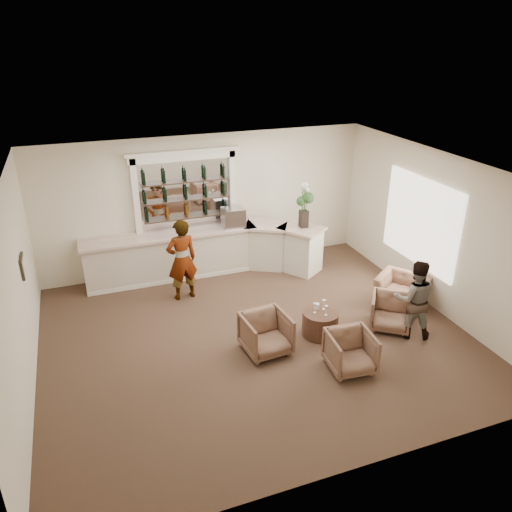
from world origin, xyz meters
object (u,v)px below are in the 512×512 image
(bar_counter, at_px, (206,252))
(flower_vase, at_px, (304,202))
(espresso_machine, at_px, (233,217))
(cocktail_table, at_px, (320,323))
(armchair_center, at_px, (350,352))
(sommelier, at_px, (182,260))
(guest, at_px, (414,299))
(armchair_far, at_px, (402,291))
(armchair_right, at_px, (391,312))
(armchair_left, at_px, (266,334))

(bar_counter, relative_size, flower_vase, 5.17)
(espresso_machine, height_order, flower_vase, flower_vase)
(cocktail_table, distance_m, espresso_machine, 3.63)
(bar_counter, xyz_separation_m, armchair_center, (1.37, -4.52, -0.22))
(sommelier, relative_size, flower_vase, 1.67)
(cocktail_table, distance_m, armchair_center, 1.17)
(guest, bearing_deg, sommelier, -12.75)
(armchair_center, xyz_separation_m, espresso_machine, (-0.67, 4.55, 1.01))
(sommelier, height_order, armchair_far, sommelier)
(sommelier, xyz_separation_m, armchair_center, (2.17, -3.55, -0.57))
(sommelier, distance_m, armchair_center, 4.20)
(guest, xyz_separation_m, armchair_far, (0.53, 1.05, -0.47))
(armchair_right, bearing_deg, bar_counter, 163.25)
(armchair_center, bearing_deg, cocktail_table, 95.05)
(armchair_left, relative_size, espresso_machine, 1.60)
(cocktail_table, height_order, armchair_right, armchair_right)
(armchair_center, bearing_deg, armchair_left, 145.31)
(sommelier, bearing_deg, flower_vase, 179.72)
(armchair_right, height_order, armchair_far, armchair_right)
(bar_counter, height_order, espresso_machine, espresso_machine)
(armchair_right, relative_size, espresso_machine, 1.49)
(armchair_left, xyz_separation_m, armchair_right, (2.63, -0.10, -0.03))
(sommelier, distance_m, armchair_far, 4.81)
(sommelier, height_order, flower_vase, flower_vase)
(guest, distance_m, armchair_right, 0.62)
(guest, xyz_separation_m, armchair_center, (-1.66, -0.54, -0.44))
(cocktail_table, distance_m, armchair_far, 2.23)
(armchair_center, height_order, armchair_far, armchair_center)
(bar_counter, bearing_deg, armchair_right, -52.16)
(guest, bearing_deg, armchair_far, -91.51)
(bar_counter, xyz_separation_m, armchair_right, (2.81, -3.61, -0.22))
(bar_counter, relative_size, armchair_left, 6.86)
(armchair_left, bearing_deg, bar_counter, 87.92)
(armchair_center, distance_m, armchair_far, 2.71)
(armchair_left, bearing_deg, espresso_machine, 76.57)
(armchair_center, distance_m, armchair_right, 1.69)
(cocktail_table, relative_size, armchair_right, 0.91)
(armchair_right, xyz_separation_m, flower_vase, (-0.53, 3.02, 1.41))
(cocktail_table, relative_size, flower_vase, 0.64)
(armchair_far, bearing_deg, armchair_left, -116.61)
(guest, bearing_deg, armchair_left, 16.20)
(armchair_far, bearing_deg, armchair_center, -90.45)
(cocktail_table, bearing_deg, espresso_machine, 101.25)
(armchair_far, bearing_deg, sommelier, -150.64)
(cocktail_table, bearing_deg, armchair_center, -90.26)
(armchair_left, bearing_deg, armchair_far, 4.96)
(sommelier, bearing_deg, armchair_center, 114.10)
(espresso_machine, bearing_deg, armchair_left, -96.46)
(armchair_center, relative_size, armchair_right, 1.01)
(sommelier, height_order, espresso_machine, sommelier)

